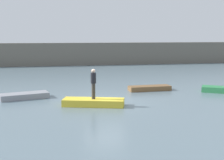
# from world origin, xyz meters

# --- Properties ---
(ground_plane) EXTENTS (120.00, 120.00, 0.00)m
(ground_plane) POSITION_xyz_m (0.00, 0.00, 0.00)
(ground_plane) COLOR slate
(embankment_wall) EXTENTS (80.00, 1.20, 3.05)m
(embankment_wall) POSITION_xyz_m (0.00, 23.67, 1.53)
(embankment_wall) COLOR #666056
(embankment_wall) RESTS_ON ground_plane
(rowboat_grey) EXTENTS (3.26, 1.91, 0.37)m
(rowboat_grey) POSITION_xyz_m (-5.00, 2.03, 0.18)
(rowboat_grey) COLOR gray
(rowboat_grey) RESTS_ON ground_plane
(rowboat_yellow) EXTENTS (3.76, 2.08, 0.41)m
(rowboat_yellow) POSITION_xyz_m (-0.79, -0.85, 0.21)
(rowboat_yellow) COLOR gold
(rowboat_yellow) RESTS_ON ground_plane
(rowboat_brown) EXTENTS (3.21, 1.11, 0.35)m
(rowboat_brown) POSITION_xyz_m (4.00, 3.34, 0.18)
(rowboat_brown) COLOR brown
(rowboat_brown) RESTS_ON ground_plane
(person_dark_shirt) EXTENTS (0.32, 0.32, 1.78)m
(person_dark_shirt) POSITION_xyz_m (-0.79, -0.85, 1.40)
(person_dark_shirt) COLOR #38332D
(person_dark_shirt) RESTS_ON rowboat_yellow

